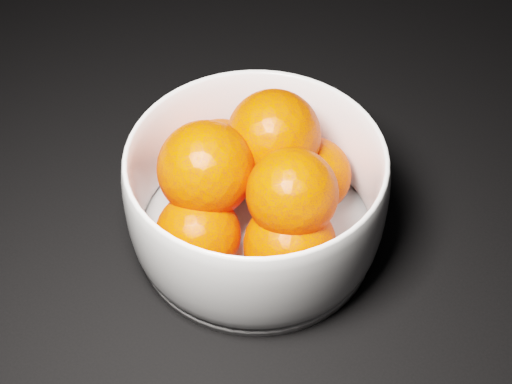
% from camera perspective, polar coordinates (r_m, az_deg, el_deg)
% --- Properties ---
extents(ground, '(3.00, 3.00, 0.00)m').
position_cam_1_polar(ground, '(0.85, -11.05, 9.17)').
color(ground, black).
rests_on(ground, ground).
extents(bowl, '(0.23, 0.23, 0.11)m').
position_cam_1_polar(bowl, '(0.62, 0.00, -0.34)').
color(bowl, white).
rests_on(bowl, ground).
extents(orange_pile, '(0.18, 0.18, 0.12)m').
position_cam_1_polar(orange_pile, '(0.61, -0.15, 0.64)').
color(orange_pile, '#FF3400').
rests_on(orange_pile, bowl).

